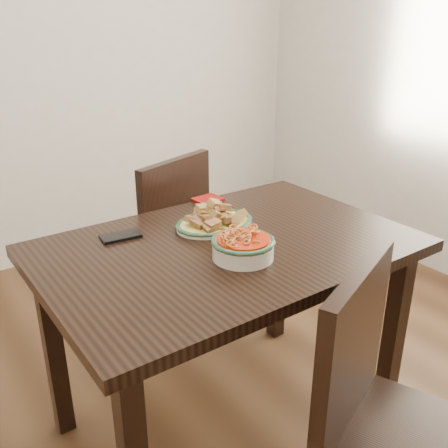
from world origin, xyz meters
TOP-DOWN VIEW (x-y plane):
  - floor at (0.00, 0.00)m, footprint 3.50×3.50m
  - wall_back at (0.00, 1.75)m, footprint 3.50×0.10m
  - dining_table at (-0.01, -0.04)m, footprint 1.21×0.80m
  - chair_far at (0.08, 0.61)m, footprint 0.53×0.53m
  - chair_near at (0.02, -0.70)m, footprint 0.55×0.55m
  - fish_plate at (0.03, 0.10)m, footprint 0.28×0.22m
  - noodle_bowl at (-0.04, -0.16)m, footprint 0.20×0.20m
  - smartphone at (-0.28, 0.20)m, footprint 0.14×0.08m
  - napkin at (0.16, 0.33)m, footprint 0.11×0.10m

SIDE VIEW (x-z plane):
  - floor at x=0.00m, z-range 0.00..0.00m
  - chair_far at x=0.08m, z-range 0.05..0.94m
  - chair_near at x=0.02m, z-range 0.05..0.94m
  - dining_table at x=-0.01m, z-range 0.28..1.03m
  - smartphone at x=-0.28m, z-range 0.75..0.76m
  - napkin at x=0.16m, z-range 0.75..0.76m
  - noodle_bowl at x=-0.04m, z-range 0.75..0.83m
  - fish_plate at x=0.03m, z-range 0.74..0.85m
  - wall_back at x=0.00m, z-range 0.00..2.60m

